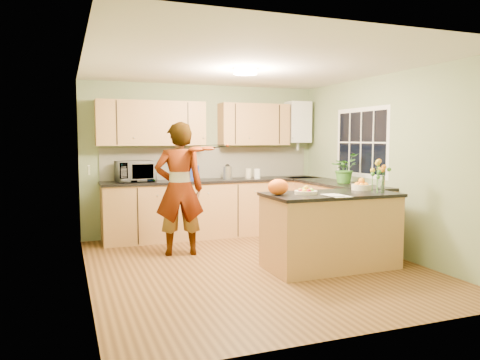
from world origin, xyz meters
name	(u,v)px	position (x,y,z in m)	size (l,w,h in m)	color
floor	(254,266)	(0.00, 0.00, 0.00)	(4.50, 4.50, 0.00)	#533317
ceiling	(254,65)	(0.00, 0.00, 2.50)	(4.00, 4.50, 0.02)	silver
wall_back	(203,160)	(0.00, 2.25, 1.25)	(4.00, 0.02, 2.50)	gray
wall_front	(362,183)	(0.00, -2.25, 1.25)	(4.00, 0.02, 2.50)	gray
wall_left	(85,171)	(-2.00, 0.00, 1.25)	(0.02, 4.50, 2.50)	gray
wall_right	(387,164)	(2.00, 0.00, 1.25)	(0.02, 4.50, 2.50)	gray
back_counter	(215,208)	(0.10, 1.95, 0.47)	(3.64, 0.62, 0.94)	#B27747
right_counter	(334,212)	(1.70, 0.85, 0.47)	(0.62, 2.24, 0.94)	#B27747
splashback	(209,163)	(0.10, 2.23, 1.20)	(3.60, 0.02, 0.52)	white
upper_cabinets	(196,124)	(-0.18, 2.08, 1.85)	(3.20, 0.34, 0.70)	#B27747
boiler	(298,122)	(1.70, 2.09, 1.90)	(0.40, 0.30, 0.86)	white
window_right	(361,142)	(1.99, 0.60, 1.55)	(0.01, 1.30, 1.05)	white
light_switch	(89,170)	(-1.99, -0.60, 1.30)	(0.02, 0.09, 0.09)	white
ceiling_lamp	(245,72)	(0.00, 0.30, 2.46)	(0.30, 0.30, 0.07)	#FFEABF
peninsula_island	(330,230)	(0.87, -0.39, 0.47)	(1.63, 0.84, 0.94)	#B27747
fruit_dish	(306,191)	(0.52, -0.39, 0.98)	(0.28, 0.28, 0.10)	beige
orange_bowl	(361,185)	(1.42, -0.24, 1.00)	(0.26, 0.26, 0.15)	beige
flower_vase	(381,169)	(1.47, -0.57, 1.24)	(0.25, 0.25, 0.45)	silver
orange_bag	(278,187)	(0.17, -0.34, 1.03)	(0.25, 0.22, 0.19)	orange
papers	(337,196)	(0.77, -0.69, 0.94)	(0.23, 0.31, 0.01)	silver
violinist	(179,189)	(-0.74, 0.91, 0.92)	(0.67, 0.44, 1.83)	tan
violin	(197,149)	(-0.54, 0.69, 1.47)	(0.57, 0.23, 0.11)	#541B05
microwave	(136,171)	(-1.17, 1.98, 1.10)	(0.58, 0.39, 0.32)	white
blue_box	(190,173)	(-0.32, 1.96, 1.06)	(0.30, 0.22, 0.24)	navy
kettle	(228,172)	(0.32, 1.93, 1.06)	(0.15, 0.15, 0.29)	silver
jar_cream	(248,173)	(0.72, 2.00, 1.02)	(0.10, 0.10, 0.16)	beige
jar_white	(257,174)	(0.84, 1.90, 1.02)	(0.10, 0.10, 0.16)	white
potted_plant	(344,168)	(1.70, 0.60, 1.17)	(0.41, 0.35, 0.45)	#3C7D29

